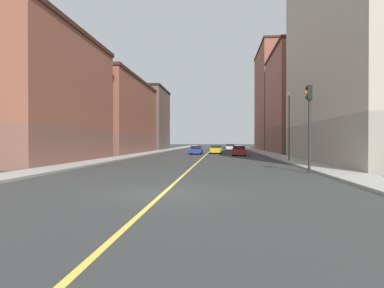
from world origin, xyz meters
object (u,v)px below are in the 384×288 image
traffic_light_left_near (309,116)px  street_lamp_left_near (289,119)px  building_right_corner (27,97)px  car_yellow (216,149)px  building_left_far (283,99)px  car_red (239,151)px  car_black (216,148)px  building_right_midblock (109,117)px  car_white (230,147)px  building_left_mid (306,102)px  building_right_distant (142,119)px  building_left_near (371,35)px  car_blue (196,150)px

traffic_light_left_near → street_lamp_left_near: size_ratio=0.84×
building_right_corner → car_yellow: size_ratio=3.91×
traffic_light_left_near → building_left_far: bearing=81.3°
building_left_far → building_right_corner: size_ratio=1.27×
building_left_far → car_red: building_left_far is taller
traffic_light_left_near → car_black: bearing=98.9°
building_right_corner → car_yellow: (17.17, 23.02, -5.44)m
building_right_midblock → car_yellow: 17.96m
building_left_far → car_yellow: 28.58m
building_left_far → street_lamp_left_near: bearing=-99.6°
building_left_far → car_white: building_left_far is taller
street_lamp_left_near → car_black: 30.22m
building_left_mid → street_lamp_left_near: bearing=-107.3°
street_lamp_left_near → car_red: street_lamp_left_near is taller
building_right_corner → building_right_midblock: 22.86m
building_right_distant → car_black: building_right_distant is taller
building_left_near → traffic_light_left_near: bearing=-127.7°
car_red → car_black: (-3.35, 15.79, -0.03)m
building_right_distant → car_red: 36.13m
building_left_mid → building_left_near: bearing=-90.0°
building_left_far → building_right_midblock: building_left_far is taller
building_right_corner → building_left_mid: bearing=39.2°
building_left_mid → building_left_far: 19.72m
building_left_near → traffic_light_left_near: 15.73m
car_red → street_lamp_left_near: bearing=-73.4°
street_lamp_left_near → car_blue: size_ratio=1.56×
building_right_midblock → car_red: size_ratio=5.91×
building_left_far → building_right_distant: building_left_far is taller
traffic_light_left_near → car_yellow: bearing=101.1°
car_black → building_right_distant: bearing=142.0°
building_left_mid → building_left_far: (-0.00, 19.51, 2.86)m
building_right_midblock → car_yellow: (17.17, 0.16, -5.27)m
street_lamp_left_near → building_left_near: bearing=-3.9°
building_right_midblock → car_black: bearing=27.5°
building_left_far → car_black: bearing=-137.0°
building_right_corner → car_red: (20.42, 15.97, -5.44)m
building_left_mid → building_right_corner: 40.88m
traffic_light_left_near → car_blue: bearing=107.5°
building_right_corner → car_black: (17.07, 31.76, -5.47)m
building_right_midblock → car_blue: bearing=-9.7°
building_left_mid → street_lamp_left_near: (-7.23, -23.16, -4.20)m
street_lamp_left_near → car_black: size_ratio=1.53×
car_yellow → car_black: bearing=90.6°
building_right_midblock → car_black: 19.97m
street_lamp_left_near → car_yellow: street_lamp_left_near is taller
car_blue → building_right_distant: bearing=120.0°
building_right_corner → car_red: 26.49m
building_left_mid → building_left_far: size_ratio=0.78×
building_left_far → building_right_corner: building_left_far is taller
building_left_mid → car_white: size_ratio=4.26×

